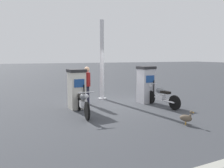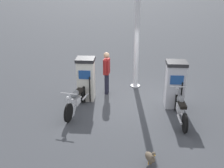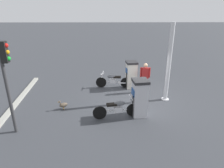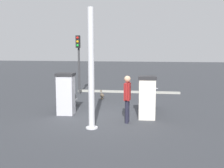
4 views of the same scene
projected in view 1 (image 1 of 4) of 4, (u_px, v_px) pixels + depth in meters
The scene contains 8 objects.
ground_plane at pixel (113, 105), 10.04m from camera, with size 120.00×120.00×0.00m, color #383A3F.
fuel_pump_near at pixel (77, 89), 9.24m from camera, with size 0.70×0.74×1.63m.
fuel_pump_far at pixel (146, 84), 10.46m from camera, with size 0.73×0.77×1.69m.
motorcycle_near_pump at pixel (83, 103), 8.28m from camera, with size 2.12×0.56×0.95m.
motorcycle_far_pump at pixel (161, 96), 9.68m from camera, with size 2.07×0.58×0.94m.
attendant_person at pixel (87, 83), 10.10m from camera, with size 0.57×0.23×1.69m.
wandering_duck at pixel (186, 118), 7.09m from camera, with size 0.45×0.37×0.48m.
canopy_support_pole at pixel (102, 62), 11.24m from camera, with size 0.40×0.40×3.92m.
Camera 1 is at (9.12, -3.74, 2.16)m, focal length 36.21 mm.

